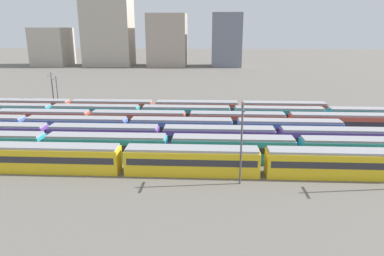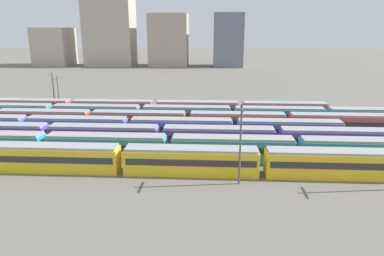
# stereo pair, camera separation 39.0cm
# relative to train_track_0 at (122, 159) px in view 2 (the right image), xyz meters

# --- Properties ---
(ground_plane) EXTENTS (600.00, 600.00, 0.00)m
(ground_plane) POSITION_rel_train_track_0_xyz_m (-21.79, 15.60, -1.90)
(ground_plane) COLOR #666059
(train_track_0) EXTENTS (74.70, 3.06, 3.75)m
(train_track_0) POSITION_rel_train_track_0_xyz_m (0.00, 0.00, 0.00)
(train_track_0) COLOR yellow
(train_track_0) RESTS_ON ground_plane
(train_track_1) EXTENTS (74.70, 3.06, 3.75)m
(train_track_1) POSITION_rel_train_track_0_xyz_m (5.79, 5.20, 0.00)
(train_track_1) COLOR teal
(train_track_1) RESTS_ON ground_plane
(train_track_2) EXTENTS (93.60, 3.06, 3.75)m
(train_track_2) POSITION_rel_train_track_0_xyz_m (13.28, 10.40, 0.00)
(train_track_2) COLOR #6B429E
(train_track_2) RESTS_ON ground_plane
(train_track_3) EXTENTS (74.70, 3.06, 3.75)m
(train_track_3) POSITION_rel_train_track_0_xyz_m (-2.68, 15.60, 0.00)
(train_track_3) COLOR #4C70BC
(train_track_3) RESTS_ON ground_plane
(train_track_4) EXTENTS (93.60, 3.06, 3.75)m
(train_track_4) POSITION_rel_train_track_0_xyz_m (16.97, 20.80, 0.00)
(train_track_4) COLOR #BC4C38
(train_track_4) RESTS_ON ground_plane
(train_track_5) EXTENTS (112.50, 3.06, 3.75)m
(train_track_5) POSITION_rel_train_track_0_xyz_m (16.36, 26.00, 0.00)
(train_track_5) COLOR teal
(train_track_5) RESTS_ON ground_plane
(train_track_6) EXTENTS (74.70, 3.06, 3.75)m
(train_track_6) POSITION_rel_train_track_0_xyz_m (-0.52, 31.20, 0.00)
(train_track_6) COLOR #BC4C38
(train_track_6) RESTS_ON ground_plane
(catenary_pole_1) EXTENTS (0.24, 3.20, 8.65)m
(catenary_pole_1) POSITION_rel_train_track_0_xyz_m (-23.45, 34.24, 2.95)
(catenary_pole_1) COLOR #4C4C51
(catenary_pole_1) RESTS_ON ground_plane
(catenary_pole_2) EXTENTS (0.24, 3.20, 10.38)m
(catenary_pole_2) POSITION_rel_train_track_0_xyz_m (15.71, -2.92, 3.84)
(catenary_pole_2) COLOR #4C4C51
(catenary_pole_2) RESTS_ON ground_plane
(catenary_pole_3) EXTENTS (0.24, 3.20, 9.46)m
(catenary_pole_3) POSITION_rel_train_track_0_xyz_m (-24.49, 34.16, 3.37)
(catenary_pole_3) COLOR #4C4C51
(catenary_pole_3) RESTS_ON ground_plane
(distant_building_0) EXTENTS (17.60, 19.30, 19.68)m
(distant_building_0) POSITION_rel_train_track_0_xyz_m (-72.99, 144.58, 7.94)
(distant_building_0) COLOR #B2A899
(distant_building_0) RESTS_ON ground_plane
(distant_building_1) EXTENTS (24.77, 17.37, 40.95)m
(distant_building_1) POSITION_rel_train_track_0_xyz_m (-42.10, 144.58, 18.57)
(distant_building_1) COLOR #B2A899
(distant_building_1) RESTS_ON ground_plane
(distant_building_2) EXTENTS (19.74, 19.64, 26.62)m
(distant_building_2) POSITION_rel_train_track_0_xyz_m (-10.86, 144.58, 11.41)
(distant_building_2) COLOR #A89989
(distant_building_2) RESTS_ON ground_plane
(distant_building_3) EXTENTS (15.07, 17.89, 26.95)m
(distant_building_3) POSITION_rel_train_track_0_xyz_m (19.96, 144.58, 11.57)
(distant_building_3) COLOR slate
(distant_building_3) RESTS_ON ground_plane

